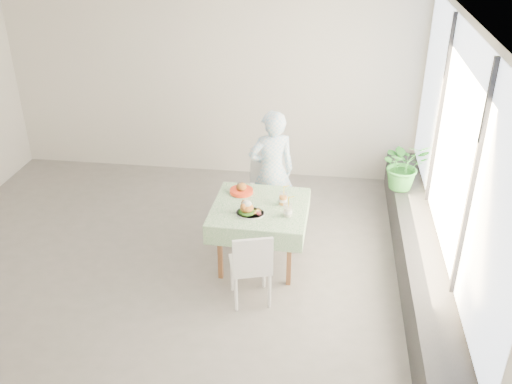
# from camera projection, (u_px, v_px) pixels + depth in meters

# --- Properties ---
(floor) EXTENTS (6.00, 6.00, 0.00)m
(floor) POSITION_uv_depth(u_px,v_px,m) (171.00, 261.00, 6.68)
(floor) COLOR #615E5C
(floor) RESTS_ON ground
(ceiling) EXTENTS (6.00, 6.00, 0.00)m
(ceiling) POSITION_uv_depth(u_px,v_px,m) (151.00, 15.00, 5.37)
(ceiling) COLOR white
(ceiling) RESTS_ON ground
(wall_back) EXTENTS (6.00, 0.02, 2.80)m
(wall_back) POSITION_uv_depth(u_px,v_px,m) (211.00, 82.00, 8.22)
(wall_back) COLOR silver
(wall_back) RESTS_ON ground
(wall_front) EXTENTS (6.00, 0.02, 2.80)m
(wall_front) POSITION_uv_depth(u_px,v_px,m) (59.00, 300.00, 3.83)
(wall_front) COLOR silver
(wall_front) RESTS_ON ground
(wall_right) EXTENTS (0.02, 5.00, 2.80)m
(wall_right) POSITION_uv_depth(u_px,v_px,m) (455.00, 168.00, 5.67)
(wall_right) COLOR silver
(wall_right) RESTS_ON ground
(window_pane) EXTENTS (0.01, 4.80, 2.18)m
(window_pane) POSITION_uv_depth(u_px,v_px,m) (456.00, 144.00, 5.56)
(window_pane) COLOR #D1E0F9
(window_pane) RESTS_ON ground
(window_ledge) EXTENTS (0.40, 4.80, 0.50)m
(window_ledge) POSITION_uv_depth(u_px,v_px,m) (419.00, 262.00, 6.23)
(window_ledge) COLOR black
(window_ledge) RESTS_ON ground
(cafe_table) EXTENTS (1.07, 1.07, 0.74)m
(cafe_table) POSITION_uv_depth(u_px,v_px,m) (260.00, 228.00, 6.46)
(cafe_table) COLOR brown
(cafe_table) RESTS_ON ground
(chair_far) EXTENTS (0.51, 0.51, 0.99)m
(chair_far) POSITION_uv_depth(u_px,v_px,m) (268.00, 204.00, 7.26)
(chair_far) COLOR white
(chair_far) RESTS_ON ground
(chair_near) EXTENTS (0.50, 0.50, 0.86)m
(chair_near) POSITION_uv_depth(u_px,v_px,m) (251.00, 279.00, 5.93)
(chair_near) COLOR white
(chair_near) RESTS_ON ground
(diner) EXTENTS (0.67, 0.56, 1.58)m
(diner) POSITION_uv_depth(u_px,v_px,m) (272.00, 172.00, 6.98)
(diner) COLOR #96CCF0
(diner) RESTS_ON ground
(main_dish) EXTENTS (0.32, 0.32, 0.16)m
(main_dish) POSITION_uv_depth(u_px,v_px,m) (248.00, 210.00, 6.14)
(main_dish) COLOR white
(main_dish) RESTS_ON cafe_table
(juice_cup_orange) EXTENTS (0.10, 0.10, 0.28)m
(juice_cup_orange) POSITION_uv_depth(u_px,v_px,m) (283.00, 199.00, 6.33)
(juice_cup_orange) COLOR white
(juice_cup_orange) RESTS_ON cafe_table
(juice_cup_lemonade) EXTENTS (0.10, 0.10, 0.28)m
(juice_cup_lemonade) POSITION_uv_depth(u_px,v_px,m) (288.00, 211.00, 6.10)
(juice_cup_lemonade) COLOR white
(juice_cup_lemonade) RESTS_ON cafe_table
(second_dish) EXTENTS (0.27, 0.27, 0.13)m
(second_dish) POSITION_uv_depth(u_px,v_px,m) (241.00, 190.00, 6.58)
(second_dish) COLOR red
(second_dish) RESTS_ON cafe_table
(potted_plant) EXTENTS (0.68, 0.63, 0.64)m
(potted_plant) POSITION_uv_depth(u_px,v_px,m) (404.00, 165.00, 7.09)
(potted_plant) COLOR #2E7E2A
(potted_plant) RESTS_ON window_ledge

